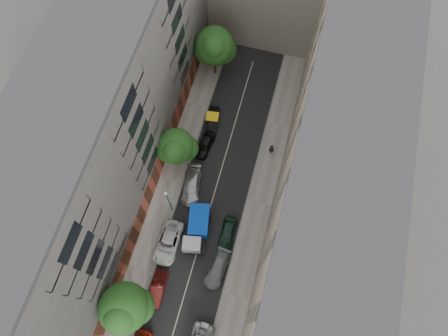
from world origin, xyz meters
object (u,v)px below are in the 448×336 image
(tarp_truck, at_px, (197,228))
(car_left_4, at_px, (205,145))
(tree_near, at_px, (125,309))
(tree_mid, at_px, (177,148))
(car_left_1, at_px, (158,289))
(car_left_5, at_px, (213,120))
(pedestrian, at_px, (271,149))
(car_right_2, at_px, (227,233))
(tree_far, at_px, (215,47))
(lamp_post, at_px, (168,200))
(car_left_3, at_px, (192,185))
(car_left_2, at_px, (168,243))
(car_right_1, at_px, (218,269))

(tarp_truck, distance_m, car_left_4, 10.79)
(tree_near, distance_m, tree_mid, 17.88)
(car_left_1, relative_size, car_left_5, 1.00)
(tree_near, height_order, pedestrian, tree_near)
(car_left_5, bearing_deg, tree_mid, -117.06)
(car_right_2, distance_m, tree_far, 22.85)
(tarp_truck, distance_m, tree_near, 11.69)
(car_left_1, xyz_separation_m, car_left_5, (0.12, 21.57, 0.00))
(car_right_2, bearing_deg, car_left_1, -126.69)
(tree_far, height_order, lamp_post, tree_far)
(car_left_4, height_order, car_right_2, car_left_4)
(pedestrian, bearing_deg, car_left_4, 28.43)
(car_left_4, distance_m, pedestrian, 8.31)
(car_right_2, xyz_separation_m, pedestrian, (2.57, 11.45, 0.42))
(tarp_truck, distance_m, car_right_2, 3.51)
(car_left_3, bearing_deg, pedestrian, 31.84)
(tree_near, bearing_deg, car_right_2, 55.90)
(tree_far, xyz_separation_m, lamp_post, (0.30, -20.08, -1.35))
(tarp_truck, bearing_deg, tree_mid, 109.58)
(car_left_2, bearing_deg, tree_mid, 99.86)
(car_left_4, height_order, tree_mid, tree_mid)
(tree_near, height_order, tree_far, tree_far)
(pedestrian, bearing_deg, car_left_5, 3.62)
(car_left_3, height_order, car_right_2, car_left_3)
(tree_far, bearing_deg, tree_mid, -92.43)
(car_left_4, relative_size, car_right_2, 1.00)
(car_left_5, height_order, tree_near, tree_near)
(car_left_1, height_order, pedestrian, pedestrian)
(car_right_2, relative_size, pedestrian, 2.10)
(tree_mid, bearing_deg, car_left_1, -81.72)
(tarp_truck, bearing_deg, lamp_post, 145.28)
(tree_far, bearing_deg, car_left_4, -81.28)
(tarp_truck, xyz_separation_m, car_left_2, (-2.80, -2.35, -0.64))
(lamp_post, bearing_deg, car_left_1, -81.89)
(car_left_3, relative_size, car_left_4, 1.29)
(car_right_1, relative_size, pedestrian, 2.46)
(car_left_3, xyz_separation_m, car_left_5, (0.00, 9.20, -0.07))
(car_right_2, xyz_separation_m, tree_mid, (-7.90, 7.06, 3.94))
(tarp_truck, bearing_deg, pedestrian, 52.44)
(car_left_5, bearing_deg, car_left_1, -97.97)
(car_right_1, bearing_deg, lamp_post, 149.84)
(tarp_truck, xyz_separation_m, car_right_1, (3.40, -3.67, -0.71))
(car_right_1, xyz_separation_m, car_right_2, (0.00, 4.20, 0.00))
(car_left_3, relative_size, car_right_2, 1.29)
(car_left_1, xyz_separation_m, pedestrian, (8.29, 19.42, 0.42))
(car_right_2, bearing_deg, tarp_truck, -172.10)
(car_left_3, bearing_deg, car_right_2, -47.10)
(car_left_1, relative_size, tree_mid, 0.59)
(car_right_1, bearing_deg, tarp_truck, 139.51)
(car_left_3, xyz_separation_m, lamp_post, (-1.40, -3.36, 3.36))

